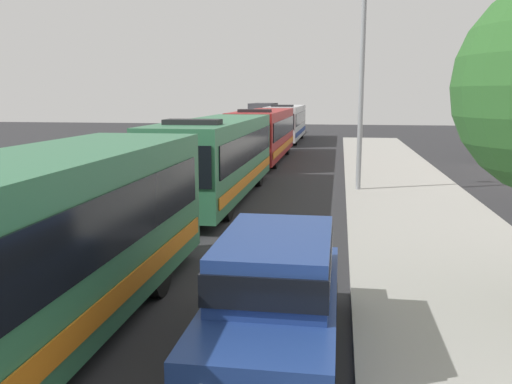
{
  "coord_description": "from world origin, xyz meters",
  "views": [
    {
      "loc": [
        3.3,
        4.79,
        3.96
      ],
      "look_at": [
        1.18,
        18.51,
        1.47
      ],
      "focal_mm": 37.92,
      "sensor_mm": 36.0,
      "label": 1
    }
  ],
  "objects_px": {
    "bus_middle": "(264,133)",
    "white_suv": "(275,292)",
    "bus_second_in_line": "(218,155)",
    "streetlamp_mid": "(362,64)",
    "bus_fourth_in_line": "(286,122)",
    "box_truck_oncoming": "(262,118)"
  },
  "relations": [
    {
      "from": "bus_second_in_line",
      "to": "bus_middle",
      "type": "bearing_deg",
      "value": 90.0
    },
    {
      "from": "bus_fourth_in_line",
      "to": "streetlamp_mid",
      "type": "bearing_deg",
      "value": -77.62
    },
    {
      "from": "streetlamp_mid",
      "to": "box_truck_oncoming",
      "type": "bearing_deg",
      "value": 104.75
    },
    {
      "from": "bus_second_in_line",
      "to": "streetlamp_mid",
      "type": "xyz_separation_m",
      "value": [
        5.4,
        2.22,
        3.5
      ]
    },
    {
      "from": "box_truck_oncoming",
      "to": "bus_second_in_line",
      "type": "bearing_deg",
      "value": -84.65
    },
    {
      "from": "bus_middle",
      "to": "bus_fourth_in_line",
      "type": "relative_size",
      "value": 1.04
    },
    {
      "from": "bus_middle",
      "to": "white_suv",
      "type": "relative_size",
      "value": 2.5
    },
    {
      "from": "white_suv",
      "to": "streetlamp_mid",
      "type": "distance_m",
      "value": 15.28
    },
    {
      "from": "white_suv",
      "to": "box_truck_oncoming",
      "type": "relative_size",
      "value": 0.65
    },
    {
      "from": "bus_second_in_line",
      "to": "streetlamp_mid",
      "type": "distance_m",
      "value": 6.8
    },
    {
      "from": "bus_middle",
      "to": "streetlamp_mid",
      "type": "relative_size",
      "value": 1.5
    },
    {
      "from": "bus_second_in_line",
      "to": "bus_middle",
      "type": "xyz_separation_m",
      "value": [
        0.0,
        12.84,
        0.0
      ]
    },
    {
      "from": "bus_second_in_line",
      "to": "white_suv",
      "type": "xyz_separation_m",
      "value": [
        3.7,
        -12.39,
        -0.66
      ]
    },
    {
      "from": "bus_fourth_in_line",
      "to": "bus_middle",
      "type": "bearing_deg",
      "value": -90.0
    },
    {
      "from": "streetlamp_mid",
      "to": "bus_middle",
      "type": "bearing_deg",
      "value": 116.93
    },
    {
      "from": "bus_middle",
      "to": "bus_fourth_in_line",
      "type": "height_order",
      "value": "same"
    },
    {
      "from": "bus_middle",
      "to": "bus_second_in_line",
      "type": "bearing_deg",
      "value": -90.0
    },
    {
      "from": "bus_fourth_in_line",
      "to": "white_suv",
      "type": "xyz_separation_m",
      "value": [
        3.7,
        -39.2,
        -0.66
      ]
    },
    {
      "from": "bus_second_in_line",
      "to": "bus_fourth_in_line",
      "type": "xyz_separation_m",
      "value": [
        0.0,
        26.81,
        0.0
      ]
    },
    {
      "from": "bus_second_in_line",
      "to": "box_truck_oncoming",
      "type": "xyz_separation_m",
      "value": [
        -3.3,
        35.25,
        0.02
      ]
    },
    {
      "from": "bus_fourth_in_line",
      "to": "streetlamp_mid",
      "type": "relative_size",
      "value": 1.44
    },
    {
      "from": "streetlamp_mid",
      "to": "bus_second_in_line",
      "type": "bearing_deg",
      "value": -157.68
    }
  ]
}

